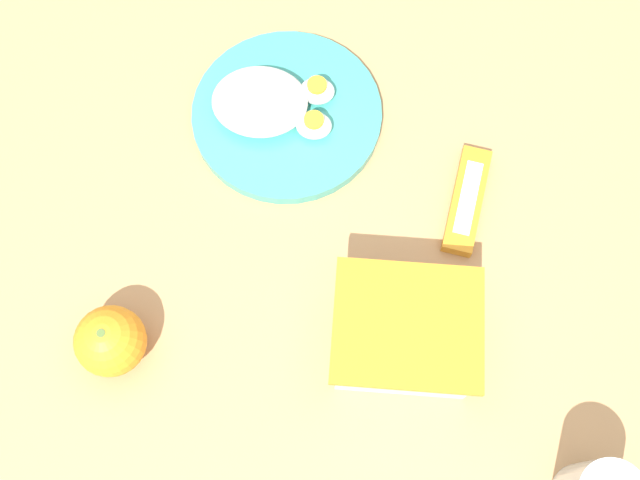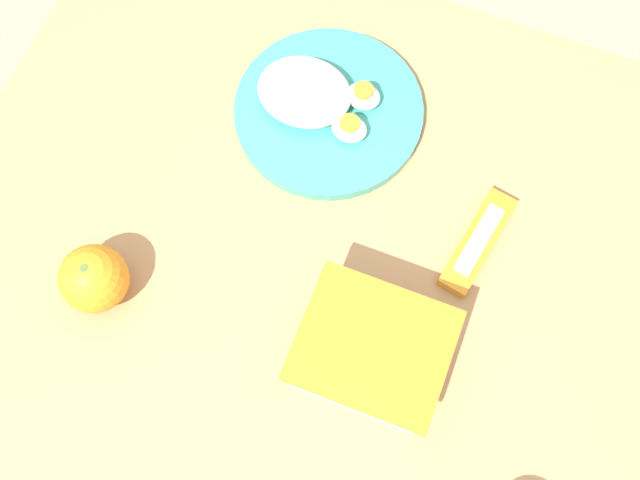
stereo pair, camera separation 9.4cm
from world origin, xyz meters
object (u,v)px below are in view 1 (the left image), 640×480
orange_fruit (111,341)px  candy_bar (467,200)px  rice_plate (280,110)px  food_container (404,334)px

orange_fruit → candy_bar: (-0.42, -0.23, -0.03)m
rice_plate → candy_bar: 0.28m
rice_plate → candy_bar: (-0.26, 0.11, -0.01)m
food_container → candy_bar: (-0.08, -0.19, -0.03)m
rice_plate → candy_bar: rice_plate is taller
food_container → orange_fruit: (0.35, 0.04, 0.00)m
orange_fruit → candy_bar: orange_fruit is taller
orange_fruit → candy_bar: 0.48m
food_container → rice_plate: bearing=-59.5°
food_container → orange_fruit: 0.35m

